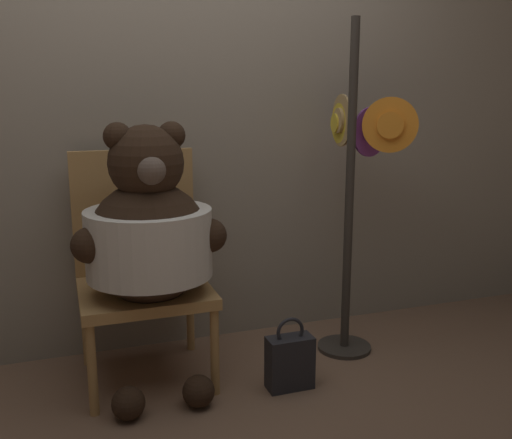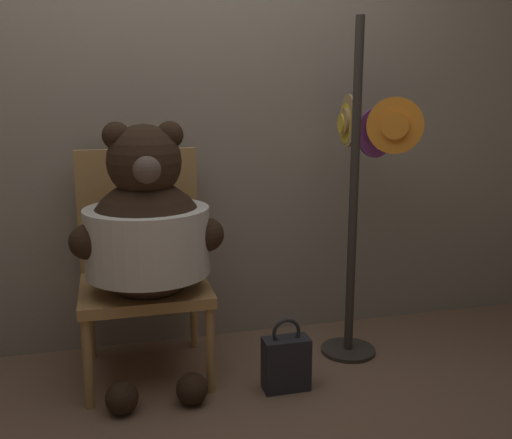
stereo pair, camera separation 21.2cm
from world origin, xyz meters
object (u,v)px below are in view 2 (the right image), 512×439
(teddy_bear, at_px, (147,233))
(handbag_on_ground, at_px, (286,362))
(chair, at_px, (142,259))
(hat_display_rack, at_px, (360,181))

(teddy_bear, height_order, handbag_on_ground, teddy_bear)
(teddy_bear, relative_size, handbag_on_ground, 3.54)
(handbag_on_ground, bearing_deg, teddy_bear, 159.70)
(teddy_bear, xyz_separation_m, handbag_on_ground, (0.58, -0.21, -0.59))
(chair, relative_size, handbag_on_ground, 3.11)
(hat_display_rack, bearing_deg, handbag_on_ground, -146.69)
(chair, bearing_deg, handbag_on_ground, -34.30)
(handbag_on_ground, bearing_deg, hat_display_rack, 33.31)
(teddy_bear, bearing_deg, handbag_on_ground, -20.30)
(teddy_bear, bearing_deg, hat_display_rack, 5.37)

